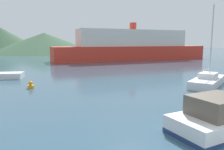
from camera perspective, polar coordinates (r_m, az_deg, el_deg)
The scene contains 4 objects.
sailboat_middle at distance 22.77m, azimuth 23.75°, elevation -1.31°, with size 6.55×5.28×7.55m.
ferry_distant at distance 51.22m, azimuth 5.44°, elevation 7.34°, with size 36.80×6.86×8.46m.
buoy_marker at distance 20.96m, azimuth -20.48°, elevation -2.50°, with size 0.56×0.56×0.65m.
hill_central at distance 88.66m, azimuth -17.27°, elevation 8.04°, with size 41.36×41.36×7.62m.
Camera 1 is at (-6.45, -3.86, 4.11)m, focal length 35.00 mm.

